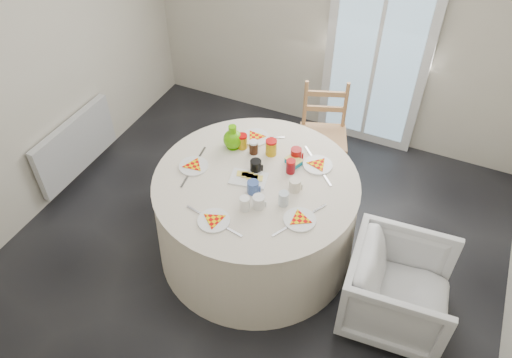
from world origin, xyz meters
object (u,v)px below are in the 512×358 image
at_px(radiator, 76,146).
at_px(green_pitcher, 233,139).
at_px(armchair, 400,285).
at_px(wooden_chair, 323,137).
at_px(table, 256,217).

relative_size(radiator, green_pitcher, 4.89).
bearing_deg(armchair, green_pitcher, 69.04).
relative_size(radiator, wooden_chair, 1.03).
xyz_separation_m(radiator, table, (1.93, -0.10, -0.01)).
bearing_deg(armchair, radiator, 80.37).
distance_m(radiator, wooden_chair, 2.34).
xyz_separation_m(table, green_pitcher, (-0.34, 0.28, 0.49)).
bearing_deg(radiator, armchair, -5.11).
height_order(radiator, green_pitcher, green_pitcher).
distance_m(wooden_chair, armchair, 1.64).
distance_m(radiator, table, 1.93).
distance_m(table, armchair, 1.23).
xyz_separation_m(radiator, armchair, (3.15, -0.28, 0.01)).
relative_size(table, armchair, 2.19).
height_order(table, wooden_chair, wooden_chair).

